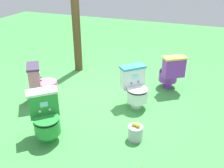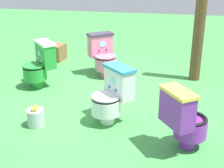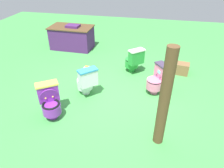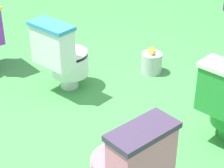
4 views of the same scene
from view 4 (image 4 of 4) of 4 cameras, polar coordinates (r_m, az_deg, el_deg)
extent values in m
plane|color=#429947|center=(3.63, -3.13, -5.68)|extent=(14.00, 14.00, 0.00)
cylinder|color=white|center=(4.17, -5.89, 0.51)|extent=(0.25, 0.25, 0.14)
cylinder|color=white|center=(4.10, -5.81, 2.68)|extent=(0.52, 0.52, 0.20)
torus|color=black|center=(4.05, -5.89, 4.09)|extent=(0.50, 0.50, 0.04)
cylinder|color=#338CBF|center=(4.07, -5.85, 3.43)|extent=(0.34, 0.34, 0.01)
cube|color=white|center=(3.87, -8.15, 5.13)|extent=(0.43, 0.42, 0.37)
cube|color=#338CBF|center=(3.79, -8.37, 7.91)|extent=(0.46, 0.46, 0.04)
cube|color=#8CE0E5|center=(3.91, -7.10, 6.28)|extent=(0.08, 0.08, 0.08)
cylinder|color=white|center=(4.04, -5.90, 4.37)|extent=(0.51, 0.51, 0.02)
sphere|color=#338CBF|center=(4.00, -7.65, 5.24)|extent=(0.04, 0.04, 0.04)
sphere|color=#338CBF|center=(3.90, -6.26, 4.69)|extent=(0.04, 0.04, 0.04)
torus|color=black|center=(2.70, 0.95, -10.69)|extent=(0.50, 0.50, 0.04)
cylinder|color=#3F334C|center=(2.74, 0.94, -11.51)|extent=(0.34, 0.34, 0.01)
cube|color=pink|center=(2.49, 4.10, -10.26)|extent=(0.40, 0.44, 0.37)
cube|color=#3F334C|center=(2.37, 4.28, -6.51)|extent=(0.43, 0.48, 0.04)
cube|color=#8CE0E5|center=(2.52, 2.51, -8.28)|extent=(0.07, 0.09, 0.08)
cylinder|color=pink|center=(2.69, 0.95, -10.33)|extent=(0.50, 0.50, 0.02)
sphere|color=#3F334C|center=(2.55, 1.23, -10.66)|extent=(0.04, 0.04, 0.04)
sphere|color=#3F334C|center=(2.62, 3.53, -9.33)|extent=(0.04, 0.04, 0.04)
sphere|color=white|center=(3.35, 15.16, -0.84)|extent=(0.04, 0.04, 0.04)
cylinder|color=#B7B7BF|center=(4.42, 5.46, 2.91)|extent=(0.22, 0.22, 0.22)
ellipsoid|color=yellow|center=(4.37, 5.27, 4.66)|extent=(0.07, 0.05, 0.05)
ellipsoid|color=yellow|center=(4.39, 5.55, 4.75)|extent=(0.07, 0.05, 0.05)
ellipsoid|color=yellow|center=(4.33, 5.54, 4.39)|extent=(0.07, 0.05, 0.05)
camera|label=1|loc=(5.92, 38.76, 27.14)|focal=41.08mm
camera|label=2|loc=(7.34, -13.00, 29.15)|focal=52.96mm
camera|label=3|loc=(4.63, -74.12, 19.66)|focal=33.01mm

